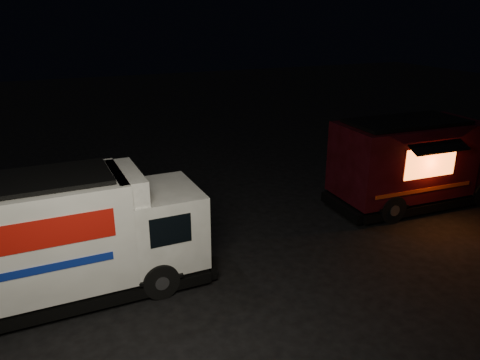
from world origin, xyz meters
name	(u,v)px	position (x,y,z in m)	size (l,w,h in m)	color
ground	(218,277)	(0.00, 0.00, 0.00)	(80.00, 80.00, 0.00)	black
white_truck	(65,237)	(-3.38, 0.66, 1.47)	(6.49, 2.21, 2.94)	white
red_truck	(422,161)	(8.03, 1.84, 1.48)	(6.35, 2.34, 2.95)	#3D0B14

